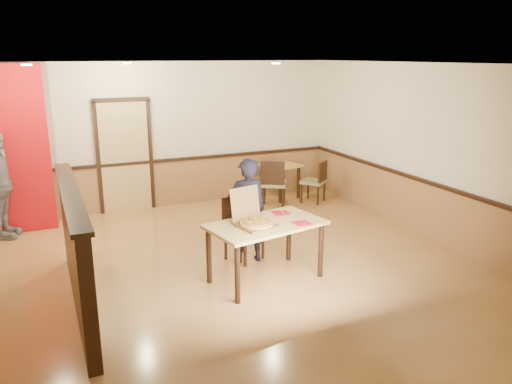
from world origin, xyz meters
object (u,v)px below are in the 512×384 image
Objects in this scene: side_chair_left at (273,182)px; pizza_box at (254,221)px; diner_chair at (241,225)px; side_table at (281,172)px; side_chair_right at (316,180)px; diner at (247,211)px; condiment at (279,161)px; main_table at (266,231)px.

pizza_box is at bearing 90.46° from side_chair_left.
side_table is (1.99, 2.66, 0.03)m from diner_chair.
diner reaches higher than side_chair_right.
diner_chair is 0.97× the size of side_chair_left.
condiment is (-0.52, 0.66, 0.31)m from side_chair_right.
pizza_box reaches higher than side_chair_right.
main_table is 1.98× the size of side_table.
main_table is 3.23m from side_chair_left.
side_table is (0.49, 0.61, 0.01)m from side_chair_left.
diner reaches higher than diner_chair.
diner_chair reaches higher than condiment.
side_chair_left is at bearing -37.58° from side_chair_right.
side_chair_left reaches higher than side_chair_right.
diner is at bearing 77.21° from main_table.
main_table is at bearing -0.15° from pizza_box.
side_chair_left reaches higher than diner_chair.
side_table is 4.13m from pizza_box.
pizza_box is 4.16m from condiment.
side_table is at bearing -98.21° from side_chair_left.
diner reaches higher than side_table.
diner is at bearing 62.57° from pizza_box.
pizza_box is (-0.18, -0.04, 0.17)m from main_table.
side_table is (1.97, 3.48, -0.14)m from main_table.
side_chair_right is at bearing -51.90° from condiment.
diner_chair is 3.32m from side_table.
side_table is (-0.49, 0.60, 0.07)m from side_chair_right.
diner_chair is 6.76× the size of condiment.
main_table is at bearing -118.73° from condiment.
diner reaches higher than main_table.
side_table is at bearing 28.22° from diner_chair.
diner_chair is at bearing 1.39° from side_chair_right.
side_chair_left is 3.36m from pizza_box.
side_chair_left is at bearing 51.66° from main_table.
side_chair_left is 0.98m from side_chair_right.
side_table is at bearing -89.06° from side_chair_right.
condiment reaches higher than main_table.
diner_chair is 1.59× the size of pizza_box.
side_chair_right is at bearing 14.73° from diner_chair.
diner is at bearing 86.50° from side_chair_left.
diner is 3.45m from condiment.
side_chair_left is at bearing 48.35° from pizza_box.
pizza_box is (-0.20, -0.71, 0.09)m from diner.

